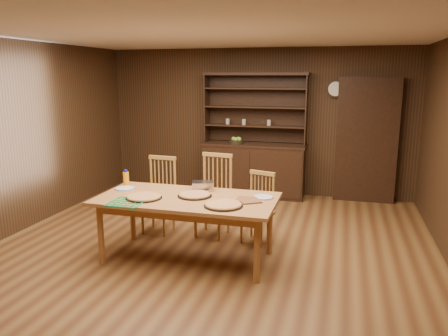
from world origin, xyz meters
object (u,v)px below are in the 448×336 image
(china_hutch, at_px, (254,163))
(dining_table, at_px, (187,203))
(juice_bottle, at_px, (126,178))
(chair_left, at_px, (160,192))
(chair_center, at_px, (215,192))
(chair_right, at_px, (259,205))

(china_hutch, xyz_separation_m, dining_table, (-0.18, -2.96, 0.08))
(china_hutch, xyz_separation_m, juice_bottle, (-1.11, -2.64, 0.25))
(juice_bottle, bearing_deg, chair_left, 64.73)
(chair_center, distance_m, chair_right, 0.64)
(dining_table, distance_m, juice_bottle, 1.00)
(dining_table, bearing_deg, chair_center, 85.60)
(chair_right, distance_m, juice_bottle, 1.73)
(chair_right, bearing_deg, chair_center, -172.37)
(chair_left, height_order, chair_center, chair_center)
(china_hutch, relative_size, chair_left, 2.10)
(dining_table, relative_size, chair_left, 1.99)
(chair_center, xyz_separation_m, juice_bottle, (-1.00, -0.57, 0.26))
(chair_center, bearing_deg, chair_right, -1.82)
(dining_table, bearing_deg, juice_bottle, 161.42)
(china_hutch, distance_m, chair_center, 2.08)
(chair_left, relative_size, juice_bottle, 5.08)
(dining_table, relative_size, juice_bottle, 10.09)
(china_hutch, bearing_deg, chair_left, -112.24)
(chair_left, bearing_deg, chair_center, 8.54)
(chair_left, xyz_separation_m, chair_center, (0.76, 0.07, 0.04))
(chair_right, bearing_deg, chair_left, -164.64)
(dining_table, bearing_deg, china_hutch, 86.55)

